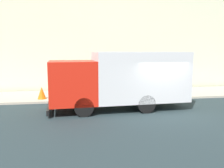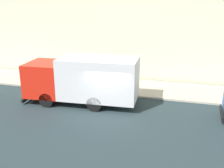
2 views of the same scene
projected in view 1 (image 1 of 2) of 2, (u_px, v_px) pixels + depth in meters
ground at (163, 113)px, 11.83m from camera, size 80.00×80.00×0.00m
sidewalk at (137, 94)px, 16.65m from camera, size 3.87×30.00×0.13m
building_facade at (130, 16)px, 18.24m from camera, size 0.50×30.00×11.42m
large_utility_truck at (121, 78)px, 12.41m from camera, size 2.93×7.31×3.00m
pedestrian_walking at (112, 80)px, 17.07m from camera, size 0.40×0.40×1.59m
pedestrian_standing at (156, 84)px, 15.17m from camera, size 0.50×0.50×1.60m
traffic_cone_orange at (42, 93)px, 14.51m from camera, size 0.52×0.52×0.74m
street_sign_post at (109, 73)px, 14.47m from camera, size 0.44×0.08×2.68m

